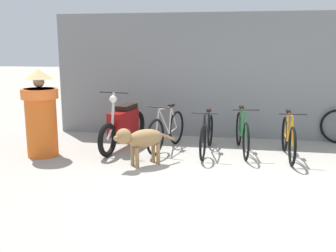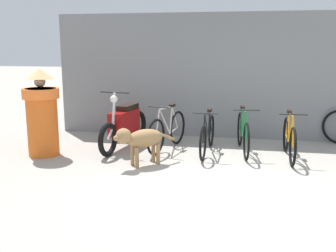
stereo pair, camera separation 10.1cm
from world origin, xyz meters
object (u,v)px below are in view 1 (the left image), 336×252
bicycle_1 (207,135)px  bicycle_2 (242,133)px  bicycle_0 (167,131)px  motorcycle (123,125)px  bicycle_3 (288,138)px  stray_dog (141,139)px  person_in_robes (41,113)px

bicycle_1 → bicycle_2: size_ratio=0.99×
bicycle_0 → bicycle_2: (1.44, 0.04, 0.00)m
motorcycle → bicycle_0: bearing=102.3°
bicycle_1 → bicycle_0: bearing=-96.1°
bicycle_3 → stray_dog: 2.65m
bicycle_0 → motorcycle: size_ratio=0.81×
bicycle_2 → stray_dog: size_ratio=1.87×
bicycle_0 → bicycle_1: bicycle_0 is taller
bicycle_2 → person_in_robes: bearing=-83.2°
motorcycle → bicycle_3: bearing=96.3°
bicycle_2 → motorcycle: size_ratio=0.88×
bicycle_0 → person_in_robes: bearing=-54.2°
bicycle_1 → bicycle_2: bicycle_2 is taller
bicycle_0 → bicycle_3: (2.25, -0.21, -0.01)m
motorcycle → person_in_robes: (-1.31, -0.78, 0.32)m
bicycle_1 → stray_dog: bearing=-42.4°
bicycle_2 → person_in_robes: (-3.60, -0.86, 0.42)m
motorcycle → stray_dog: motorcycle is taller
bicycle_2 → bicycle_1: bearing=-82.6°
bicycle_2 → stray_dog: bearing=-61.7°
bicycle_0 → bicycle_1: (0.79, -0.13, -0.02)m
bicycle_3 → bicycle_2: bearing=-107.7°
bicycle_2 → motorcycle: (-2.29, -0.08, 0.10)m
stray_dog → person_in_robes: (-1.92, 0.31, 0.33)m
bicycle_1 → motorcycle: size_ratio=0.87×
stray_dog → bicycle_2: bearing=172.7°
person_in_robes → bicycle_1: bearing=-139.5°
bicycle_3 → stray_dog: bearing=-70.3°
bicycle_0 → bicycle_2: 1.44m
bicycle_3 → person_in_robes: person_in_robes is taller
bicycle_2 → bicycle_3: 0.85m
bicycle_3 → bicycle_0: bearing=-96.1°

